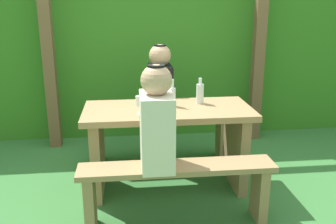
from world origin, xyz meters
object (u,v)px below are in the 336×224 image
object	(u,v)px
person_black_coat	(160,84)
bottle_right	(172,96)
picnic_table	(168,134)
drinking_glass	(140,101)
bench_near	(177,182)
bench_far	(162,129)
bottle_left	(200,93)
cell_phone	(164,107)
person_white_shirt	(157,121)

from	to	relation	value
person_black_coat	bottle_right	distance (m)	0.52
picnic_table	drinking_glass	size ratio (longest dim) A/B	17.28
bench_near	person_black_coat	distance (m)	1.24
bench_far	bottle_right	size ratio (longest dim) A/B	6.04
bottle_left	bottle_right	size ratio (longest dim) A/B	0.97
bench_near	cell_phone	bearing A→B (deg)	93.22
bench_far	person_black_coat	world-z (taller)	person_black_coat
picnic_table	bottle_left	distance (m)	0.45
person_black_coat	drinking_glass	distance (m)	0.51
bench_far	bench_near	bearing A→B (deg)	-90.00
cell_phone	bottle_right	bearing A→B (deg)	55.36
drinking_glass	bottle_left	distance (m)	0.52
drinking_glass	picnic_table	bearing A→B (deg)	-26.69
picnic_table	drinking_glass	world-z (taller)	drinking_glass
bottle_right	person_black_coat	bearing A→B (deg)	96.01
picnic_table	cell_phone	world-z (taller)	cell_phone
person_black_coat	bottle_left	bearing A→B (deg)	-56.37
drinking_glass	cell_phone	world-z (taller)	drinking_glass
drinking_glass	bench_far	bearing A→B (deg)	63.83
person_black_coat	drinking_glass	size ratio (longest dim) A/B	8.88
person_black_coat	bottle_left	size ratio (longest dim) A/B	3.21
bottle_left	picnic_table	bearing A→B (deg)	-158.07
bench_near	person_white_shirt	distance (m)	0.49
bench_near	person_white_shirt	size ratio (longest dim) A/B	1.95
bottle_right	picnic_table	bearing A→B (deg)	-128.29
bottle_left	cell_phone	size ratio (longest dim) A/B	1.60
bench_far	bottle_right	xyz separation A→B (m)	(0.04, -0.52, 0.48)
picnic_table	person_black_coat	bearing A→B (deg)	91.21
person_black_coat	cell_phone	bearing A→B (deg)	-92.23
picnic_table	cell_phone	xyz separation A→B (m)	(-0.03, 0.02, 0.24)
person_black_coat	person_white_shirt	bearing A→B (deg)	-96.44
picnic_table	bench_near	world-z (taller)	picnic_table
bench_far	person_black_coat	distance (m)	0.47
person_black_coat	drinking_glass	xyz separation A→B (m)	(-0.22, -0.46, -0.04)
person_black_coat	picnic_table	bearing A→B (deg)	-88.79
bench_near	bottle_left	distance (m)	0.89
picnic_table	bench_near	bearing A→B (deg)	-90.00
picnic_table	bottle_left	size ratio (longest dim) A/B	6.25
bench_far	person_white_shirt	size ratio (longest dim) A/B	1.95
person_white_shirt	cell_phone	world-z (taller)	person_white_shirt
drinking_glass	bottle_left	size ratio (longest dim) A/B	0.36
bench_near	bottle_left	xyz separation A→B (m)	(0.29, 0.69, 0.48)
bottle_right	cell_phone	world-z (taller)	bottle_right
cell_phone	bench_far	bearing A→B (deg)	118.68
person_white_shirt	drinking_glass	bearing A→B (deg)	97.10
bottle_left	drinking_glass	bearing A→B (deg)	-179.67
bench_near	drinking_glass	xyz separation A→B (m)	(-0.23, 0.69, 0.43)
person_black_coat	cell_phone	size ratio (longest dim) A/B	5.14
person_black_coat	drinking_glass	world-z (taller)	person_black_coat
bench_far	drinking_glass	world-z (taller)	drinking_glass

